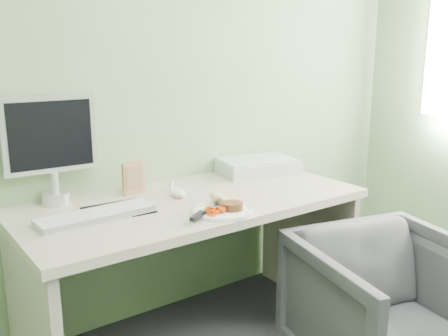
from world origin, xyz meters
TOP-DOWN VIEW (x-y plane):
  - wall_back at (0.00, 2.00)m, footprint 3.50×0.00m
  - desk at (0.00, 1.62)m, footprint 1.60×0.75m
  - plate at (-0.00, 1.38)m, footprint 0.26×0.26m
  - steak at (0.03, 1.36)m, footprint 0.11×0.11m
  - potato_pile at (0.04, 1.43)m, footprint 0.13×0.11m
  - carrot_heap at (-0.06, 1.36)m, footprint 0.07×0.06m
  - steak_knife at (-0.12, 1.36)m, footprint 0.23×0.16m
  - mousepad at (-0.35, 1.67)m, footprint 0.28×0.25m
  - keyboard at (-0.47, 1.62)m, footprint 0.49×0.16m
  - computer_mouse at (-0.04, 1.68)m, footprint 0.07×0.11m
  - photo_frame at (-0.18, 1.86)m, footprint 0.13×0.04m
  - eyedrop_bottle at (-0.01, 1.79)m, footprint 0.02×0.02m
  - scanner at (0.57, 1.84)m, footprint 0.48×0.37m
  - monitor at (-0.54, 1.94)m, footprint 0.41×0.13m
  - desk_chair at (0.49, 0.87)m, footprint 0.85×0.86m

SIDE VIEW (x-z plane):
  - desk_chair at x=0.49m, z-range 0.00..0.65m
  - desk at x=0.00m, z-range 0.18..0.91m
  - mousepad at x=-0.35m, z-range 0.73..0.73m
  - plate at x=0.00m, z-range 0.73..0.74m
  - keyboard at x=-0.47m, z-range 0.74..0.76m
  - computer_mouse at x=-0.04m, z-range 0.73..0.77m
  - steak_knife at x=-0.12m, z-range 0.75..0.76m
  - steak at x=0.03m, z-range 0.74..0.77m
  - eyedrop_bottle at x=-0.01m, z-range 0.73..0.79m
  - scanner at x=0.57m, z-range 0.73..0.80m
  - carrot_heap at x=-0.06m, z-range 0.74..0.79m
  - potato_pile at x=0.04m, z-range 0.74..0.80m
  - photo_frame at x=-0.18m, z-range 0.73..0.89m
  - monitor at x=-0.54m, z-range 0.76..1.25m
  - wall_back at x=0.00m, z-range -0.40..3.10m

